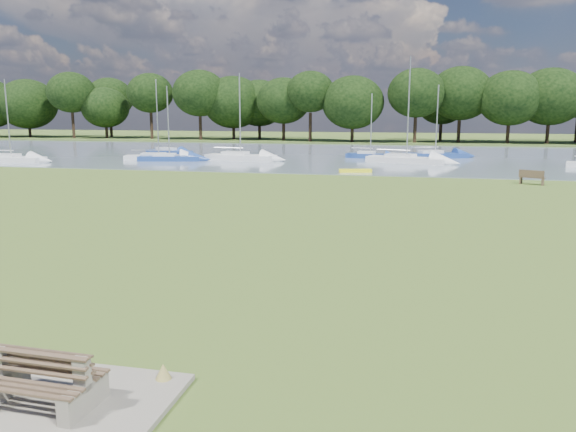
% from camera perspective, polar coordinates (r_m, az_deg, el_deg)
% --- Properties ---
extents(ground, '(220.00, 220.00, 0.00)m').
position_cam_1_polar(ground, '(23.02, -2.75, -1.91)').
color(ground, olive).
extents(river, '(220.00, 40.00, 0.10)m').
position_cam_1_polar(river, '(64.13, 7.28, 6.11)').
color(river, slate).
rests_on(river, ground).
extents(far_bank, '(220.00, 20.00, 0.40)m').
position_cam_1_polar(far_bank, '(93.98, 9.04, 7.49)').
color(far_bank, '#4C6626').
rests_on(far_bank, ground).
extents(concrete_pad, '(4.20, 3.20, 0.10)m').
position_cam_1_polar(concrete_pad, '(10.91, -23.56, -17.34)').
color(concrete_pad, gray).
rests_on(concrete_pad, ground).
extents(bench_pair, '(1.97, 1.20, 1.04)m').
position_cam_1_polar(bench_pair, '(10.71, -23.76, -15.09)').
color(bench_pair, gray).
rests_on(bench_pair, concrete_pad).
extents(riverbank_bench, '(1.70, 1.14, 1.01)m').
position_cam_1_polar(riverbank_bench, '(41.92, 23.52, 3.62)').
color(riverbank_bench, brown).
rests_on(riverbank_bench, ground).
extents(kayak, '(2.71, 1.27, 0.26)m').
position_cam_1_polar(kayak, '(46.14, 6.86, 4.59)').
color(kayak, '#FFF81C').
rests_on(kayak, river).
extents(tree_line, '(138.44, 9.56, 11.57)m').
position_cam_1_polar(tree_line, '(90.06, 7.53, 11.77)').
color(tree_line, black).
rests_on(tree_line, far_bank).
extents(sailboat_0, '(6.92, 4.18, 7.58)m').
position_cam_1_polar(sailboat_0, '(61.72, 14.68, 6.16)').
color(sailboat_0, navy).
rests_on(sailboat_0, river).
extents(sailboat_1, '(7.31, 2.70, 8.57)m').
position_cam_1_polar(sailboat_1, '(57.07, -4.92, 6.17)').
color(sailboat_1, silver).
rests_on(sailboat_1, river).
extents(sailboat_2, '(6.18, 3.81, 7.66)m').
position_cam_1_polar(sailboat_2, '(66.14, -12.03, 6.53)').
color(sailboat_2, navy).
rests_on(sailboat_2, river).
extents(sailboat_4, '(7.08, 3.65, 8.03)m').
position_cam_1_polar(sailboat_4, '(59.28, -13.06, 6.00)').
color(sailboat_4, silver).
rests_on(sailboat_4, river).
extents(sailboat_5, '(6.32, 2.97, 6.82)m').
position_cam_1_polar(sailboat_5, '(57.57, -12.01, 5.93)').
color(sailboat_5, navy).
rests_on(sailboat_5, river).
extents(sailboat_6, '(5.24, 2.23, 6.68)m').
position_cam_1_polar(sailboat_6, '(60.13, 8.31, 6.25)').
color(sailboat_6, navy).
rests_on(sailboat_6, river).
extents(sailboat_7, '(7.96, 4.64, 9.97)m').
position_cam_1_polar(sailboat_7, '(55.59, 11.87, 5.84)').
color(sailboat_7, silver).
rests_on(sailboat_7, river).
extents(sailboat_9, '(6.65, 1.98, 7.92)m').
position_cam_1_polar(sailboat_9, '(61.43, -26.36, 5.38)').
color(sailboat_9, silver).
rests_on(sailboat_9, river).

